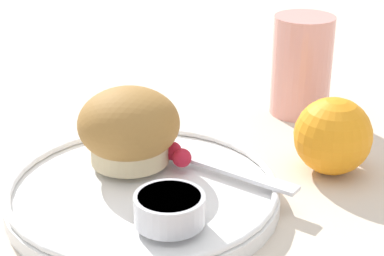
% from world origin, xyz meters
% --- Properties ---
extents(ground_plane, '(3.00, 3.00, 0.00)m').
position_xyz_m(ground_plane, '(0.00, 0.00, 0.00)').
color(ground_plane, beige).
extents(plate, '(0.24, 0.24, 0.02)m').
position_xyz_m(plate, '(0.00, 0.00, 0.01)').
color(plate, white).
rests_on(plate, ground_plane).
extents(muffin, '(0.09, 0.09, 0.07)m').
position_xyz_m(muffin, '(-0.04, 0.01, 0.05)').
color(muffin, beige).
rests_on(muffin, plate).
extents(cream_ramekin, '(0.06, 0.06, 0.02)m').
position_xyz_m(cream_ramekin, '(0.07, -0.01, 0.03)').
color(cream_ramekin, silver).
rests_on(cream_ramekin, plate).
extents(berry_pair, '(0.03, 0.02, 0.02)m').
position_xyz_m(berry_pair, '(-0.02, 0.04, 0.03)').
color(berry_pair, '#B7192D').
rests_on(berry_pair, plate).
extents(butter_knife, '(0.18, 0.08, 0.00)m').
position_xyz_m(butter_knife, '(-0.00, 0.06, 0.02)').
color(butter_knife, silver).
rests_on(butter_knife, plate).
extents(orange_fruit, '(0.07, 0.07, 0.07)m').
position_xyz_m(orange_fruit, '(0.04, 0.18, 0.04)').
color(orange_fruit, orange).
rests_on(orange_fruit, ground_plane).
extents(juice_glass, '(0.07, 0.07, 0.11)m').
position_xyz_m(juice_glass, '(-0.08, 0.25, 0.06)').
color(juice_glass, '#E5998C').
rests_on(juice_glass, ground_plane).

